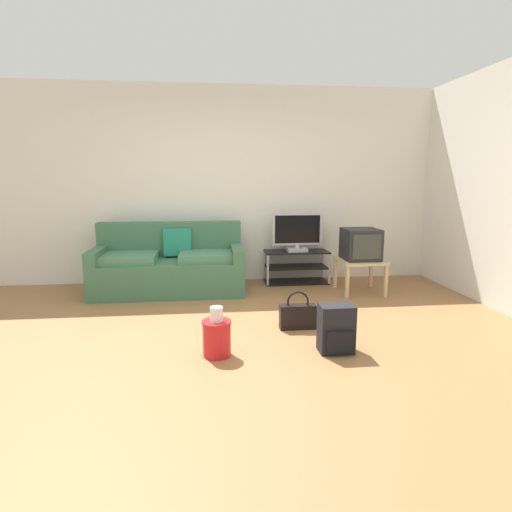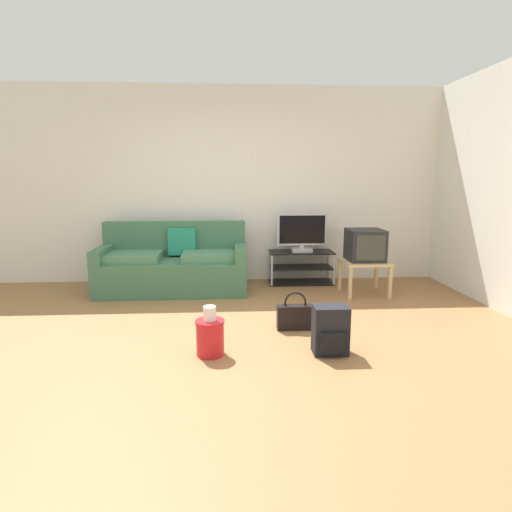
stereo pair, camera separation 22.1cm
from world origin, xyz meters
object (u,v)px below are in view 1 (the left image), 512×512
(side_table, at_px, (360,264))
(crt_tv, at_px, (361,244))
(tv_stand, at_px, (296,267))
(backpack, at_px, (336,329))
(couch, at_px, (170,266))
(flat_tv, at_px, (297,233))
(cleaning_bucket, at_px, (217,335))
(handbag, at_px, (298,315))

(side_table, height_order, crt_tv, crt_tv)
(tv_stand, bearing_deg, backpack, -93.57)
(couch, xyz_separation_m, backpack, (1.58, -2.12, -0.13))
(couch, distance_m, crt_tv, 2.47)
(couch, distance_m, backpack, 2.65)
(flat_tv, xyz_separation_m, cleaning_bucket, (-1.16, -2.36, -0.54))
(cleaning_bucket, bearing_deg, side_table, 43.64)
(side_table, bearing_deg, crt_tv, 90.00)
(crt_tv, relative_size, backpack, 1.08)
(couch, height_order, handbag, couch)
(cleaning_bucket, bearing_deg, crt_tv, 43.90)
(tv_stand, bearing_deg, handbag, -101.13)
(handbag, bearing_deg, flat_tv, 78.73)
(backpack, bearing_deg, flat_tv, 94.87)
(tv_stand, distance_m, side_table, 0.94)
(backpack, distance_m, handbag, 0.62)
(flat_tv, height_order, handbag, flat_tv)
(couch, height_order, backpack, couch)
(flat_tv, height_order, backpack, flat_tv)
(handbag, relative_size, cleaning_bucket, 0.90)
(side_table, bearing_deg, tv_stand, 139.77)
(crt_tv, distance_m, handbag, 1.71)
(tv_stand, xyz_separation_m, cleaning_bucket, (-1.16, -2.38, -0.05))
(crt_tv, height_order, handbag, crt_tv)
(tv_stand, relative_size, backpack, 2.17)
(flat_tv, distance_m, handbag, 1.93)
(side_table, distance_m, cleaning_bucket, 2.58)
(couch, height_order, tv_stand, couch)
(tv_stand, xyz_separation_m, side_table, (0.71, -0.60, 0.14))
(crt_tv, height_order, cleaning_bucket, crt_tv)
(side_table, height_order, cleaning_bucket, side_table)
(backpack, bearing_deg, handbag, 118.18)
(crt_tv, bearing_deg, tv_stand, 140.54)
(couch, distance_m, tv_stand, 1.75)
(side_table, relative_size, cleaning_bucket, 1.32)
(crt_tv, relative_size, handbag, 1.17)
(tv_stand, xyz_separation_m, crt_tv, (0.71, -0.58, 0.40))
(couch, height_order, crt_tv, couch)
(backpack, height_order, handbag, backpack)
(side_table, xyz_separation_m, cleaning_bucket, (-1.87, -1.78, -0.19))
(couch, xyz_separation_m, flat_tv, (1.73, 0.26, 0.38))
(crt_tv, distance_m, cleaning_bucket, 2.63)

